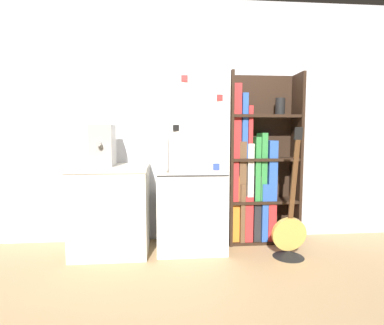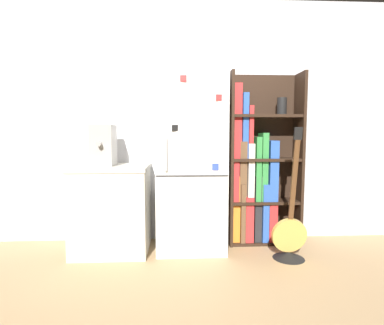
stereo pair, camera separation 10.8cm
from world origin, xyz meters
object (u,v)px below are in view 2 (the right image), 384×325
Objects in this scene: refrigerator at (191,162)px; guitar at (289,240)px; espresso_machine at (103,145)px; bookshelf at (256,173)px.

refrigerator is 1.44× the size of guitar.
refrigerator reaches higher than espresso_machine.
bookshelf is at bearing 11.98° from refrigerator.
refrigerator is at bearing 160.29° from guitar.
bookshelf reaches higher than espresso_machine.
bookshelf is at bearing 112.29° from guitar.
guitar is (0.91, -0.33, -0.71)m from refrigerator.
espresso_machine is (-1.57, -0.20, 0.30)m from bookshelf.
bookshelf is 4.55× the size of espresso_machine.
espresso_machine is at bearing -172.93° from bookshelf.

